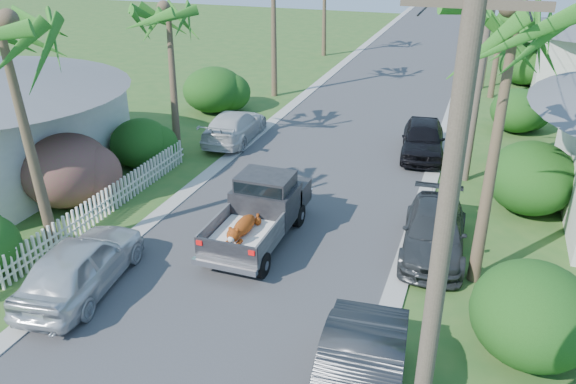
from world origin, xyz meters
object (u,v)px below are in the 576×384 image
at_px(palm_r_b, 517,20).
at_px(utility_pole_a, 436,294).
at_px(palm_r_a, 518,9).
at_px(utility_pole_c, 493,12).
at_px(parked_car_ln, 81,265).
at_px(palm_l_b, 166,9).
at_px(palm_l_a, 3,21).
at_px(pickup_truck, 263,208).
at_px(utility_pole_b, 482,65).
at_px(parked_car_lf, 235,126).
at_px(parked_car_rf, 423,139).
at_px(parked_car_rm, 434,232).

bearing_deg(palm_r_b, utility_pole_a, -93.37).
bearing_deg(utility_pole_a, palm_r_b, 86.63).
height_order(palm_r_a, utility_pole_c, utility_pole_c).
bearing_deg(palm_r_b, utility_pole_c, 94.40).
bearing_deg(utility_pole_c, palm_r_b, -85.60).
bearing_deg(parked_car_ln, utility_pole_a, 151.10).
bearing_deg(palm_l_b, palm_l_a, -86.19).
xyz_separation_m(palm_l_b, utility_pole_c, (12.40, 16.00, -1.55)).
bearing_deg(palm_r_b, palm_r_a, -91.91).
relative_size(palm_r_a, utility_pole_c, 0.97).
distance_m(pickup_truck, utility_pole_b, 9.75).
distance_m(parked_car_lf, palm_r_b, 12.74).
bearing_deg(parked_car_rf, palm_r_b, -8.53).
height_order(pickup_truck, utility_pole_a, utility_pole_a).
distance_m(parked_car_ln, utility_pole_c, 28.24).
xyz_separation_m(parked_car_ln, utility_pole_a, (9.49, -3.67, 3.81)).
distance_m(parked_car_rm, utility_pole_a, 9.84).
bearing_deg(utility_pole_c, palm_r_a, -88.18).
height_order(parked_car_rm, palm_l_a, palm_l_a).
relative_size(parked_car_lf, utility_pole_b, 0.54).
bearing_deg(palm_l_a, pickup_truck, 28.11).
height_order(palm_l_b, utility_pole_c, utility_pole_c).
xyz_separation_m(parked_car_rf, palm_r_b, (3.00, -0.12, 5.19)).
bearing_deg(pickup_truck, utility_pole_a, -53.93).
distance_m(palm_l_a, palm_l_b, 9.05).
height_order(palm_l_b, palm_r_b, palm_l_b).
height_order(pickup_truck, parked_car_rm, pickup_truck).
bearing_deg(utility_pole_b, parked_car_rf, 133.39).
relative_size(parked_car_rm, palm_r_a, 0.53).
distance_m(parked_car_ln, utility_pole_b, 15.26).
bearing_deg(palm_r_b, utility_pole_b, -116.57).
distance_m(parked_car_rm, palm_l_b, 13.94).
bearing_deg(parked_car_lf, parked_car_ln, 90.84).
height_order(parked_car_ln, utility_pole_b, utility_pole_b).
bearing_deg(palm_l_a, utility_pole_c, 64.73).
xyz_separation_m(palm_l_b, palm_r_a, (13.10, -6.00, 1.28)).
height_order(parked_car_lf, utility_pole_c, utility_pole_c).
bearing_deg(parked_car_lf, parked_car_rm, 140.40).
bearing_deg(parked_car_lf, utility_pole_a, 119.14).
height_order(palm_r_b, utility_pole_b, utility_pole_b).
bearing_deg(parked_car_ln, palm_l_a, -37.62).
xyz_separation_m(pickup_truck, utility_pole_a, (5.93, -8.14, 3.59)).
bearing_deg(palm_r_b, parked_car_lf, -175.54).
height_order(pickup_truck, utility_pole_c, utility_pole_c).
xyz_separation_m(palm_l_a, utility_pole_a, (11.80, -5.00, -2.33)).
height_order(pickup_truck, parked_car_rf, pickup_truck).
xyz_separation_m(palm_l_a, palm_r_a, (12.50, 3.00, 0.49)).
height_order(parked_car_lf, palm_r_b, palm_r_b).
distance_m(parked_car_lf, utility_pole_c, 17.90).
height_order(parked_car_ln, palm_l_a, palm_l_a).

